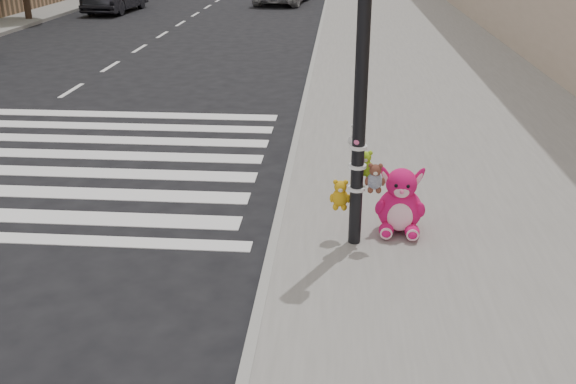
# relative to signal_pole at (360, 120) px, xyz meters

# --- Properties ---
(ground) EXTENTS (120.00, 120.00, 0.00)m
(ground) POSITION_rel_signal_pole_xyz_m (-2.61, -1.82, -1.78)
(ground) COLOR black
(ground) RESTS_ON ground
(sidewalk_near) EXTENTS (7.00, 80.00, 0.14)m
(sidewalk_near) POSITION_rel_signal_pole_xyz_m (2.39, 8.18, -1.71)
(sidewalk_near) COLOR slate
(sidewalk_near) RESTS_ON ground
(curb_edge) EXTENTS (0.12, 80.00, 0.15)m
(curb_edge) POSITION_rel_signal_pole_xyz_m (-1.06, 8.18, -1.71)
(curb_edge) COLOR gray
(curb_edge) RESTS_ON ground
(signal_pole) EXTENTS (0.69, 0.49, 4.00)m
(signal_pole) POSITION_rel_signal_pole_xyz_m (0.00, 0.00, 0.00)
(signal_pole) COLOR black
(signal_pole) RESTS_ON sidewalk_near
(pink_bunny) EXTENTS (0.66, 0.70, 0.93)m
(pink_bunny) POSITION_rel_signal_pole_xyz_m (0.59, 0.35, -1.26)
(pink_bunny) COLOR #D71260
(pink_bunny) RESTS_ON sidewalk_near
(red_teddy) EXTENTS (0.16, 0.14, 0.20)m
(red_teddy) POSITION_rel_signal_pole_xyz_m (0.79, 0.58, -1.54)
(red_teddy) COLOR red
(red_teddy) RESTS_ON sidewalk_near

